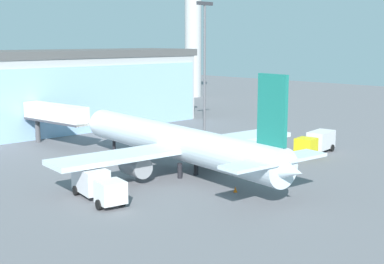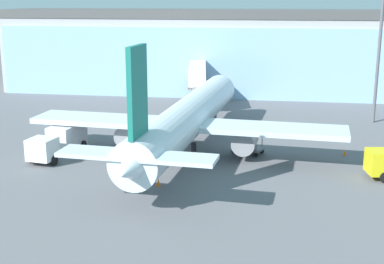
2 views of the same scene
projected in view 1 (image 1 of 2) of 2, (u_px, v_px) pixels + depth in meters
ground at (207, 182)px, 53.74m from camera, size 240.00×240.00×0.00m
terminal_building at (13, 93)px, 79.89m from camera, size 64.04×16.83×12.54m
jet_bridge at (55, 115)px, 71.35m from camera, size 3.13×11.60×5.66m
control_tower at (193, 14)px, 131.02m from camera, size 8.34×8.34×33.01m
apron_light_mast at (205, 57)px, 80.29m from camera, size 3.20×0.40×19.68m
airplane at (177, 143)px, 56.88m from camera, size 29.40×35.36×11.32m
catering_truck at (97, 184)px, 47.67m from camera, size 3.71×7.60×2.65m
fuel_truck at (316, 142)px, 67.17m from camera, size 7.48×3.10×2.65m
baggage_cart at (210, 159)px, 61.75m from camera, size 3.21×2.61×1.50m
safety_cone_nose at (235, 189)px, 50.20m from camera, size 0.36×0.36×0.55m
safety_cone_wingtip at (255, 150)px, 68.35m from camera, size 0.36×0.36×0.55m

